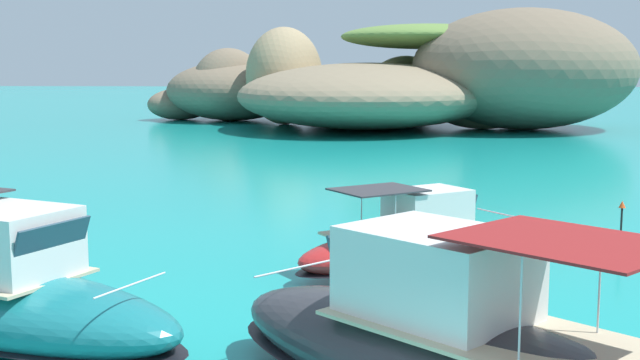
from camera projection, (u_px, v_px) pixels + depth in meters
islet_large at (436, 82)px, 71.47m from camera, size 39.75×31.94×10.10m
islet_small at (243, 87)px, 78.96m from camera, size 19.32×19.14×8.80m
motorboat_charcoal at (458, 356)px, 12.58m from camera, size 9.08×8.90×3.06m
motorboat_red at (417, 243)px, 21.71m from camera, size 7.21×5.86×2.27m
channel_buoy at (620, 240)px, 24.04m from camera, size 0.56×0.56×1.48m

